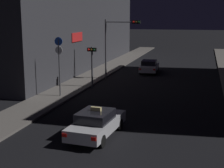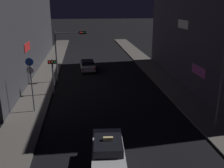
# 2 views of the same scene
# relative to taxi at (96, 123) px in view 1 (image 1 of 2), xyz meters

# --- Properties ---
(sidewalk_left) EXTENTS (2.94, 58.68, 0.14)m
(sidewalk_left) POSITION_rel_taxi_xyz_m (-5.90, 21.08, -0.67)
(sidewalk_left) COLOR #5B5651
(sidewalk_left) RESTS_ON ground_plane
(taxi) EXTENTS (2.11, 4.57, 1.62)m
(taxi) POSITION_rel_taxi_xyz_m (0.00, 0.00, 0.00)
(taxi) COLOR #B7B7BC
(taxi) RESTS_ON ground_plane
(far_car) EXTENTS (2.04, 4.54, 1.42)m
(far_car) POSITION_rel_taxi_xyz_m (-0.63, 20.85, -0.00)
(far_car) COLOR #B7B7BC
(far_car) RESTS_ON ground_plane
(traffic_light_overhead) EXTENTS (3.52, 0.42, 5.93)m
(traffic_light_overhead) POSITION_rel_taxi_xyz_m (-2.96, 15.73, 3.46)
(traffic_light_overhead) COLOR #47474C
(traffic_light_overhead) RESTS_ON ground_plane
(traffic_light_left_kerb) EXTENTS (0.80, 0.42, 3.64)m
(traffic_light_left_kerb) POSITION_rel_taxi_xyz_m (-4.18, 11.53, 1.88)
(traffic_light_left_kerb) COLOR #47474C
(traffic_light_left_kerb) RESTS_ON ground_plane
(sign_pole_left) EXTENTS (0.63, 0.10, 4.54)m
(sign_pole_left) POSITION_rel_taxi_xyz_m (-5.43, 7.48, 2.17)
(sign_pole_left) COLOR #47474C
(sign_pole_left) RESTS_ON sidewalk_left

